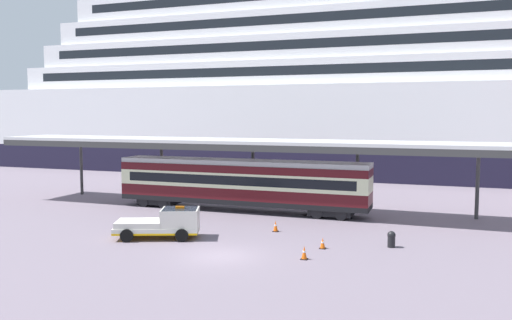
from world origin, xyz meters
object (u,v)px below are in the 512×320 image
Objects in this scene: train_carriage at (241,182)px; quay_bollard at (391,239)px; cruise_ship at (509,70)px; traffic_cone_mid at (276,226)px; traffic_cone_far at (323,243)px; service_truck at (165,222)px; traffic_cone_near at (304,253)px.

train_carriage is 21.35× the size of quay_bollard.
cruise_ship is at bearing 76.57° from quay_bollard.
traffic_cone_mid is 1.16× the size of traffic_cone_far.
service_truck is at bearing -175.39° from traffic_cone_far.
traffic_cone_far is (9.84, 0.79, -0.67)m from service_truck.
quay_bollard is at bearing -31.81° from train_carriage.
cruise_ship is 25.22× the size of service_truck.
train_carriage is 27.39× the size of traffic_cone_mid.
cruise_ship reaches higher than quay_bollard.
traffic_cone_near is 0.98× the size of traffic_cone_mid.
service_truck reaches higher than quay_bollard.
traffic_cone_mid is (5.97, 4.04, -0.62)m from service_truck.
traffic_cone_mid is at bearing 120.68° from traffic_cone_near.
quay_bollard is (3.71, 1.66, 0.20)m from traffic_cone_far.
traffic_cone_far is at bearing -155.87° from quay_bollard.
train_carriage reaches higher than service_truck.
cruise_ship is at bearing 73.07° from traffic_cone_near.
traffic_cone_far is (0.45, 2.52, -0.04)m from traffic_cone_near.
traffic_cone_mid is (4.86, -6.13, -1.93)m from train_carriage.
quay_bollard reaches higher than traffic_cone_mid.
train_carriage reaches higher than traffic_cone_near.
cruise_ship is 6.87× the size of train_carriage.
traffic_cone_near reaches higher than traffic_cone_far.
cruise_ship is 44.27m from train_carriage.
traffic_cone_mid is (-3.43, 5.77, 0.01)m from traffic_cone_near.
traffic_cone_far is (3.87, -3.25, -0.05)m from traffic_cone_mid.
traffic_cone_near is at bearing -59.32° from traffic_cone_mid.
train_carriage is 31.83× the size of traffic_cone_far.
quay_bollard is at bearing -11.84° from traffic_cone_mid.
traffic_cone_mid is 0.78× the size of quay_bollard.
cruise_ship is 188.09× the size of traffic_cone_mid.
cruise_ship is 47.84m from traffic_cone_mid.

